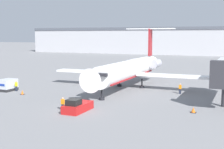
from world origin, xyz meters
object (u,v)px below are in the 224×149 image
pushback_tug (78,106)px  traffic_cone_left (22,92)px  traffic_cone_right (193,110)px  airplane_main (129,69)px  worker_near_tug (63,104)px  worker_by_wing (180,89)px  luggage_cart (7,85)px  worker_on_apron (16,86)px

pushback_tug → traffic_cone_left: bearing=155.3°
traffic_cone_left → traffic_cone_right: 26.38m
traffic_cone_right → airplane_main: bearing=134.2°
worker_near_tug → worker_by_wing: 20.04m
pushback_tug → luggage_cart: (-17.78, 7.82, 0.36)m
worker_on_apron → traffic_cone_right: size_ratio=2.54×
worker_near_tug → traffic_cone_right: bearing=19.2°
luggage_cart → worker_on_apron: bearing=7.6°
worker_by_wing → traffic_cone_left: worker_by_wing is taller
luggage_cart → worker_on_apron: luggage_cart is taller
airplane_main → luggage_cart: 20.75m
worker_on_apron → traffic_cone_right: bearing=-6.1°
traffic_cone_left → traffic_cone_right: bearing=-2.6°
worker_on_apron → traffic_cone_left: (2.78, -1.93, -0.58)m
luggage_cart → traffic_cone_left: 4.82m
airplane_main → traffic_cone_right: (13.17, -13.55, -2.98)m
traffic_cone_right → worker_on_apron: bearing=173.9°
airplane_main → traffic_cone_left: bearing=-136.8°
worker_near_tug → traffic_cone_right: size_ratio=2.36×
airplane_main → traffic_cone_left: size_ratio=41.45×
luggage_cart → worker_near_tug: luggage_cart is taller
traffic_cone_left → luggage_cart: bearing=159.1°
traffic_cone_right → worker_by_wing: bearing=108.4°
airplane_main → traffic_cone_left: (-13.18, -12.37, -2.96)m
luggage_cart → worker_on_apron: (1.69, 0.22, -0.05)m
airplane_main → worker_near_tug: (-1.79, -18.75, -2.45)m
worker_by_wing → traffic_cone_right: (3.81, -11.45, -0.54)m
pushback_tug → traffic_cone_right: (13.04, 4.94, -0.30)m
airplane_main → pushback_tug: bearing=-89.6°
airplane_main → worker_on_apron: size_ratio=16.55×
worker_on_apron → worker_near_tug: bearing=-30.4°
pushback_tug → luggage_cart: luggage_cart is taller
pushback_tug → worker_on_apron: (-16.09, 8.04, 0.30)m
pushback_tug → traffic_cone_right: bearing=20.7°
airplane_main → worker_by_wing: size_ratio=17.52×
airplane_main → traffic_cone_left: 18.32m
worker_near_tug → worker_on_apron: worker_on_apron is taller
worker_by_wing → traffic_cone_left: size_ratio=2.37×
luggage_cart → traffic_cone_left: size_ratio=4.26×
worker_near_tug → worker_by_wing: bearing=56.2°
pushback_tug → luggage_cart: 19.43m
airplane_main → luggage_cart: airplane_main is taller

